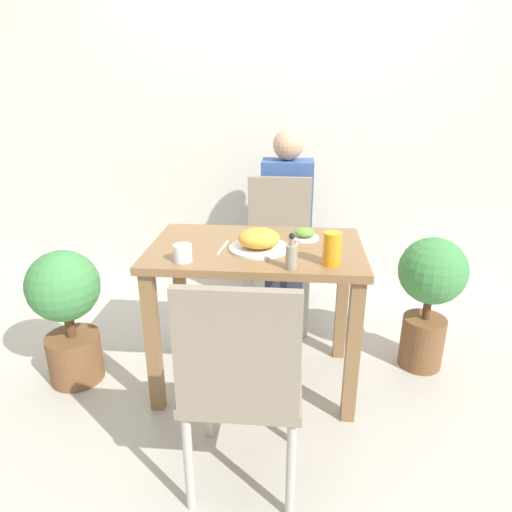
# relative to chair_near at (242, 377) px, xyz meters

# --- Properties ---
(ground_plane) EXTENTS (16.00, 16.00, 0.00)m
(ground_plane) POSITION_rel_chair_near_xyz_m (-0.01, 0.68, -0.51)
(ground_plane) COLOR #B7B2A8
(wall_back) EXTENTS (8.00, 0.05, 2.60)m
(wall_back) POSITION_rel_chair_near_xyz_m (-0.01, 2.13, 0.79)
(wall_back) COLOR beige
(wall_back) RESTS_ON ground_plane
(dining_table) EXTENTS (0.99, 0.62, 0.74)m
(dining_table) POSITION_rel_chair_near_xyz_m (-0.01, 0.68, 0.10)
(dining_table) COLOR olive
(dining_table) RESTS_ON ground_plane
(chair_near) EXTENTS (0.42, 0.42, 0.90)m
(chair_near) POSITION_rel_chair_near_xyz_m (0.00, 0.00, 0.00)
(chair_near) COLOR gray
(chair_near) RESTS_ON ground_plane
(chair_far) EXTENTS (0.42, 0.42, 0.90)m
(chair_far) POSITION_rel_chair_near_xyz_m (0.07, 1.39, 0.00)
(chair_far) COLOR gray
(chair_far) RESTS_ON ground_plane
(food_plate) EXTENTS (0.27, 0.27, 0.09)m
(food_plate) POSITION_rel_chair_near_xyz_m (0.01, 0.64, 0.27)
(food_plate) COLOR white
(food_plate) RESTS_ON dining_table
(side_plate) EXTENTS (0.14, 0.14, 0.05)m
(side_plate) POSITION_rel_chair_near_xyz_m (0.22, 0.81, 0.25)
(side_plate) COLOR white
(side_plate) RESTS_ON dining_table
(drink_cup) EXTENTS (0.08, 0.08, 0.07)m
(drink_cup) POSITION_rel_chair_near_xyz_m (-0.30, 0.47, 0.27)
(drink_cup) COLOR white
(drink_cup) RESTS_ON dining_table
(juice_glass) EXTENTS (0.08, 0.08, 0.14)m
(juice_glass) POSITION_rel_chair_near_xyz_m (0.32, 0.49, 0.30)
(juice_glass) COLOR orange
(juice_glass) RESTS_ON dining_table
(sauce_bottle) EXTENTS (0.05, 0.05, 0.16)m
(sauce_bottle) POSITION_rel_chair_near_xyz_m (0.16, 0.43, 0.29)
(sauce_bottle) COLOR gray
(sauce_bottle) RESTS_ON dining_table
(fork_utensil) EXTENTS (0.03, 0.19, 0.00)m
(fork_utensil) POSITION_rel_chair_near_xyz_m (-0.16, 0.64, 0.23)
(fork_utensil) COLOR silver
(fork_utensil) RESTS_ON dining_table
(spoon_utensil) EXTENTS (0.02, 0.19, 0.00)m
(spoon_utensil) POSITION_rel_chair_near_xyz_m (0.18, 0.64, 0.23)
(spoon_utensil) COLOR silver
(spoon_utensil) RESTS_ON dining_table
(potted_plant_left) EXTENTS (0.35, 0.35, 0.71)m
(potted_plant_left) POSITION_rel_chair_near_xyz_m (-0.94, 0.61, -0.10)
(potted_plant_left) COLOR brown
(potted_plant_left) RESTS_ON ground_plane
(potted_plant_right) EXTENTS (0.34, 0.34, 0.73)m
(potted_plant_right) POSITION_rel_chair_near_xyz_m (0.88, 0.89, -0.06)
(potted_plant_right) COLOR brown
(potted_plant_right) RESTS_ON ground_plane
(person_figure) EXTENTS (0.34, 0.22, 1.17)m
(person_figure) POSITION_rel_chair_near_xyz_m (0.11, 1.71, 0.07)
(person_figure) COLOR #2D3347
(person_figure) RESTS_ON ground_plane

